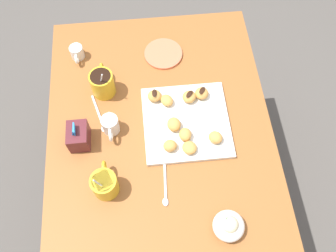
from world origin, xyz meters
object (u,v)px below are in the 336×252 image
Objects in this scene: sugar_caddy at (79,136)px; beignet_2 at (185,135)px; beignet_8 at (216,137)px; dining_table at (161,145)px; saucer_coral_left at (163,54)px; beignet_5 at (174,124)px; coffee_mug_mustard_right at (102,83)px; beignet_1 at (202,93)px; chocolate_sauce_pitcher at (77,52)px; beignet_6 at (190,148)px; cream_pitcher_white at (110,125)px; beignet_3 at (155,96)px; coffee_mug_mustard_left at (105,184)px; beignet_4 at (189,97)px; pastry_plate_square at (186,122)px; beignet_0 at (170,146)px; ice_cream_bowl at (229,226)px; beignet_7 at (167,100)px.

beignet_2 is at bearing -94.27° from sugar_caddy.
dining_table is at bearing 73.13° from beignet_8.
beignet_8 is (-0.40, -0.14, 0.03)m from saucer_coral_left.
beignet_5 reaches higher than beignet_2.
beignet_1 is (-0.07, -0.36, -0.02)m from coffee_mug_mustard_right.
chocolate_sauce_pitcher is 0.60m from beignet_6.
dining_table is at bearing -98.33° from cream_pitcher_white.
beignet_6 is at bearing -154.87° from beignet_3.
coffee_mug_mustard_left is at bearing -169.69° from chocolate_sauce_pitcher.
cream_pitcher_white is at bearing 76.56° from beignet_2.
sugar_caddy reaches higher than dining_table.
beignet_5 reaches higher than beignet_1.
beignet_4 is at bearing -31.95° from beignet_5.
coffee_mug_mustard_left is 1.24× the size of sugar_caddy.
sugar_caddy is 2.07× the size of beignet_4.
chocolate_sauce_pitcher is 1.78× the size of beignet_3.
dining_table is at bearing 66.84° from beignet_2.
coffee_mug_mustard_right reaches higher than saucer_coral_left.
beignet_8 is at bearing -132.23° from pastry_plate_square.
cream_pitcher_white reaches higher than beignet_0.
coffee_mug_mustard_right reaches higher than chocolate_sauce_pitcher.
dining_table is at bearing 20.90° from beignet_0.
beignet_3 is (0.21, 0.04, 0.00)m from beignet_0.
cream_pitcher_white is at bearing 81.67° from dining_table.
cream_pitcher_white is at bearing 67.37° from beignet_6.
beignet_1 is 0.18m from beignet_8.
beignet_3 is at bearing -129.22° from chocolate_sauce_pitcher.
sugar_caddy is (-0.01, 0.28, 0.16)m from dining_table.
beignet_2 is at bearing 16.64° from ice_cream_bowl.
dining_table is 23.18× the size of beignet_0.
sugar_caddy is 1.97× the size of beignet_5.
coffee_mug_mustard_left reaches higher than beignet_7.
beignet_2 is 0.97× the size of beignet_6.
beignet_7 is (-0.09, -0.23, -0.02)m from coffee_mug_mustard_right.
cream_pitcher_white is at bearing 107.31° from beignet_4.
sugar_caddy is 0.33m from beignet_5.
beignet_3 reaches higher than pastry_plate_square.
beignet_5 is (-0.02, 0.05, 0.03)m from pastry_plate_square.
beignet_0 reaches higher than pastry_plate_square.
beignet_2 is 0.06m from beignet_5.
beignet_6 reaches higher than pastry_plate_square.
ice_cream_bowl is at bearing -145.77° from coffee_mug_mustard_right.
chocolate_sauce_pitcher is 0.42m from beignet_7.
dining_table is at bearing -176.33° from beignet_3.
beignet_8 is at bearing -101.36° from beignet_2.
pastry_plate_square is at bearing 145.51° from beignet_1.
sugar_caddy reaches higher than beignet_1.
pastry_plate_square is at bearing 166.85° from beignet_4.
beignet_3 is at bearing -62.92° from sugar_caddy.
beignet_7 reaches higher than dining_table.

